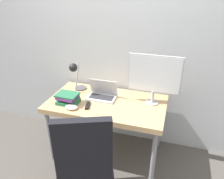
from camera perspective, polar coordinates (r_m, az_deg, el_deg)
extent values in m
plane|color=#514C47|center=(2.66, -3.89, -20.87)|extent=(12.00, 12.00, 0.00)
cube|color=silver|center=(2.64, 1.46, 12.12)|extent=(8.00, 0.05, 2.60)
cube|color=tan|center=(2.49, -1.41, -3.75)|extent=(1.32, 0.73, 0.06)
cylinder|color=gray|center=(2.70, -15.91, -11.60)|extent=(0.05, 0.05, 0.67)
cylinder|color=gray|center=(2.37, 10.76, -17.17)|extent=(0.05, 0.05, 0.67)
cylinder|color=gray|center=(3.12, -10.08, -5.20)|extent=(0.05, 0.05, 0.67)
cylinder|color=gray|center=(2.85, 12.37, -8.90)|extent=(0.05, 0.05, 0.67)
cube|color=silver|center=(2.53, -2.76, -2.17)|extent=(0.33, 0.20, 0.02)
cube|color=#2D2D33|center=(2.53, -2.76, -1.97)|extent=(0.28, 0.12, 0.00)
cube|color=silver|center=(2.54, -2.27, 0.67)|extent=(0.33, 0.07, 0.20)
cube|color=navy|center=(2.54, -2.28, 0.64)|extent=(0.30, 0.06, 0.17)
cylinder|color=#B7B7BC|center=(2.48, 10.38, -3.33)|extent=(0.14, 0.14, 0.01)
cylinder|color=#B7B7BC|center=(2.45, 10.52, -1.84)|extent=(0.04, 0.04, 0.13)
cube|color=#B7B7BC|center=(2.34, 11.06, 3.91)|extent=(0.56, 0.02, 0.42)
cube|color=silver|center=(2.33, 11.02, 3.80)|extent=(0.54, 0.00, 0.39)
cylinder|color=#4C4C51|center=(2.79, -8.21, 0.38)|extent=(0.15, 0.15, 0.02)
cylinder|color=#99999E|center=(2.66, -9.11, 2.98)|extent=(0.02, 0.17, 0.33)
sphere|color=black|center=(2.54, -10.10, 5.68)|extent=(0.10, 0.10, 0.10)
sphere|color=black|center=(2.65, -3.90, -20.34)|extent=(0.05, 0.05, 0.05)
cylinder|color=#2D2D33|center=(2.29, -6.46, -22.04)|extent=(0.04, 0.04, 0.39)
cube|color=black|center=(2.12, -6.80, -17.72)|extent=(0.63, 0.65, 0.09)
cube|color=black|center=(1.74, -7.50, -15.32)|extent=(0.44, 0.23, 0.54)
cube|color=#286B47|center=(2.48, -11.36, -3.17)|extent=(0.23, 0.17, 0.03)
cube|color=#286B47|center=(2.48, -11.32, -2.35)|extent=(0.24, 0.14, 0.03)
cube|color=#753384|center=(2.46, -11.57, -1.82)|extent=(0.22, 0.19, 0.03)
cube|color=#286B47|center=(2.45, -11.64, -1.30)|extent=(0.24, 0.18, 0.02)
cube|color=black|center=(2.39, -6.37, -4.17)|extent=(0.07, 0.16, 0.02)
ellipsoid|color=white|center=(2.36, -10.56, -4.55)|extent=(0.14, 0.10, 0.04)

